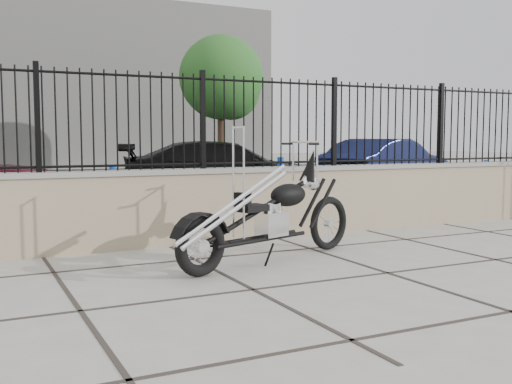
% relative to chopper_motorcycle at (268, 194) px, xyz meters
% --- Properties ---
extents(ground_plane, '(90.00, 90.00, 0.00)m').
position_rel_chopper_motorcycle_xyz_m(ground_plane, '(0.84, -0.99, -0.75)').
color(ground_plane, '#99968E').
rests_on(ground_plane, ground).
extents(parking_lot, '(30.00, 30.00, 0.00)m').
position_rel_chopper_motorcycle_xyz_m(parking_lot, '(0.84, 11.51, -0.75)').
color(parking_lot, black).
rests_on(parking_lot, ground).
extents(retaining_wall, '(14.00, 0.36, 0.96)m').
position_rel_chopper_motorcycle_xyz_m(retaining_wall, '(0.84, 1.51, -0.27)').
color(retaining_wall, gray).
rests_on(retaining_wall, ground_plane).
extents(iron_fence, '(14.00, 0.08, 1.20)m').
position_rel_chopper_motorcycle_xyz_m(iron_fence, '(0.84, 1.51, 0.81)').
color(iron_fence, black).
rests_on(iron_fence, retaining_wall).
extents(background_building, '(22.00, 6.00, 8.00)m').
position_rel_chopper_motorcycle_xyz_m(background_building, '(0.84, 25.51, 3.25)').
color(background_building, beige).
rests_on(background_building, ground_plane).
extents(chopper_motorcycle, '(2.50, 1.20, 1.49)m').
position_rel_chopper_motorcycle_xyz_m(chopper_motorcycle, '(0.00, 0.00, 0.00)').
color(chopper_motorcycle, black).
rests_on(chopper_motorcycle, ground_plane).
extents(car_black, '(4.78, 2.99, 1.29)m').
position_rel_chopper_motorcycle_xyz_m(car_black, '(2.14, 6.10, -0.10)').
color(car_black, black).
rests_on(car_black, parking_lot).
extents(car_blue, '(4.31, 2.76, 1.34)m').
position_rel_chopper_motorcycle_xyz_m(car_blue, '(6.53, 6.20, -0.08)').
color(car_blue, '#0F1539').
rests_on(car_blue, parking_lot).
extents(bollard_a, '(0.13, 0.13, 0.90)m').
position_rel_chopper_motorcycle_xyz_m(bollard_a, '(-0.77, 3.96, -0.30)').
color(bollard_a, '#0B1EAF').
rests_on(bollard_a, ground_plane).
extents(bollard_b, '(0.15, 0.15, 1.00)m').
position_rel_chopper_motorcycle_xyz_m(bollard_b, '(2.41, 4.15, -0.25)').
color(bollard_b, blue).
rests_on(bollard_b, ground_plane).
extents(bollard_c, '(0.14, 0.14, 0.88)m').
position_rel_chopper_motorcycle_xyz_m(bollard_c, '(7.29, 3.77, -0.31)').
color(bollard_c, '#0C65B9').
rests_on(bollard_c, ground_plane).
extents(tree_right, '(3.27, 3.27, 5.52)m').
position_rel_chopper_motorcycle_xyz_m(tree_right, '(6.25, 16.04, 3.12)').
color(tree_right, '#382619').
rests_on(tree_right, ground_plane).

